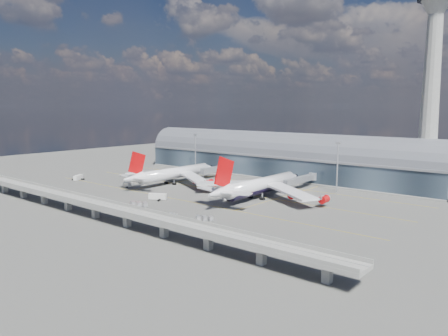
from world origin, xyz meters
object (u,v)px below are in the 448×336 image
Objects in this scene: floodlight_mast_right at (337,166)px; airliner_right at (259,186)px; service_truck_0 at (78,178)px; service_truck_1 at (127,185)px; service_truck_3 at (229,197)px; airliner_left at (172,173)px; service_truck_2 at (158,197)px; service_truck_4 at (275,187)px; service_truck_5 at (221,176)px; control_tower at (431,90)px; cargo_train_0 at (173,216)px; floodlight_mast_left at (195,153)px; cargo_train_2 at (204,218)px; cargo_train_1 at (139,204)px.

airliner_right is at bearing -120.13° from floodlight_mast_right.
service_truck_1 is at bearing -23.68° from service_truck_0.
airliner_right is 10.47× the size of service_truck_3.
service_truck_2 is at bearing -54.36° from airliner_left.
service_truck_5 reaches higher than service_truck_4.
control_tower is 98.30m from airliner_right.
service_truck_4 is (2.03, 35.66, -0.31)m from service_truck_3.
service_truck_4 is 0.96× the size of cargo_train_0.
service_truck_4 is (-28.12, -14.87, -12.34)m from floodlight_mast_right.
airliner_right is 15.35× the size of service_truck_4.
floodlight_mast_left reaches higher than airliner_left.
service_truck_4 is 75.05m from cargo_train_0.
cargo_train_2 is (13.85, -70.29, -0.44)m from service_truck_4.
control_tower reaches higher than airliner_right.
cargo_train_2 is at bearing -66.47° from cargo_train_1.
control_tower is at bearing -70.79° from service_truck_2.
floodlight_mast_right is at bearing 58.65° from airliner_right.
service_truck_3 is (69.85, -50.53, -12.03)m from floodlight_mast_left.
airliner_left is at bearing 178.56° from airliner_right.
cargo_train_1 is at bearing -127.47° from control_tower.
airliner_left is (-82.55, -37.60, -7.59)m from floodlight_mast_right.
floodlight_mast_right is at bearing -3.81° from service_truck_0.
service_truck_0 is (-35.01, -64.94, -12.06)m from floodlight_mast_left.
service_truck_3 is (104.85, 14.41, 0.03)m from service_truck_0.
service_truck_5 is (25.95, -4.26, -12.07)m from floodlight_mast_left.
service_truck_3 is 38.11m from cargo_train_2.
service_truck_4 is at bearing 103.79° from airliner_right.
airliner_left is 10.27× the size of service_truck_5.
airliner_left is at bearing -29.16° from service_truck_1.
service_truck_5 is 0.78× the size of cargo_train_1.
cargo_train_1 is at bearing -60.04° from airliner_left.
floodlight_mast_left is 116.75m from cargo_train_0.
service_truck_1 is (-93.82, -60.74, -12.29)m from floodlight_mast_right.
service_truck_0 is 105.84m from service_truck_3.
cargo_train_0 is (-61.62, -117.90, -50.80)m from control_tower.
cargo_train_0 is (-26.62, -89.90, -12.80)m from floodlight_mast_right.
service_truck_1 is (-11.27, -23.14, -4.71)m from airliner_left.
service_truck_2 is at bearing -132.47° from control_tower.
service_truck_5 is at bearing 15.37° from service_truck_0.
cargo_train_2 is at bearing -81.99° from airliner_right.
service_truck_2 reaches higher than service_truck_5.
service_truck_1 is at bearing 48.09° from cargo_train_0.
airliner_left reaches higher than cargo_train_0.
airliner_right is 57.33m from cargo_train_1.
floodlight_mast_right reaches higher than service_truck_4.
floodlight_mast_right is 5.20× the size of cargo_train_0.
floodlight_mast_left reaches higher than service_truck_0.
cargo_train_1 is (82.53, -21.17, -0.57)m from service_truck_0.
airliner_left is 54.14m from service_truck_3.
service_truck_2 is 1.81× the size of service_truck_4.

